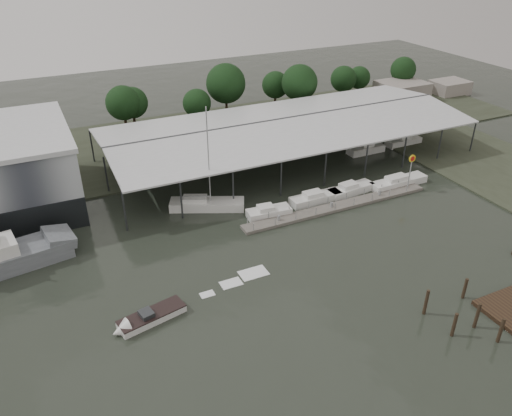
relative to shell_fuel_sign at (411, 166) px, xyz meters
name	(u,v)px	position (x,y,z in m)	size (l,w,h in m)	color
ground	(273,278)	(-27.00, -9.99, -3.93)	(200.00, 200.00, 0.00)	#262C24
land_strip_far	(162,145)	(-27.00, 32.01, -3.83)	(140.00, 30.00, 0.30)	#394030
land_strip_east	(497,167)	(18.00, 0.01, -3.83)	(20.00, 60.00, 0.30)	#394030
covered_boat_shed	(288,122)	(-10.00, 18.01, 2.20)	(58.24, 24.00, 6.96)	silver
floating_dock	(337,207)	(-12.00, 0.01, -3.72)	(28.00, 2.00, 1.40)	slate
shell_fuel_sign	(411,166)	(0.00, 0.00, 0.00)	(1.10, 0.18, 5.55)	#939698
distant_commercial_buildings	(417,90)	(32.03, 34.70, -2.08)	(22.00, 8.00, 4.00)	gray
white_sailboat	(206,204)	(-28.11, 7.56, -3.27)	(10.10, 6.53, 14.40)	silver
speedboat_underway	(146,319)	(-41.16, -10.94, -3.53)	(18.10, 5.53, 2.00)	silver
moored_cruiser_0	(268,212)	(-21.43, 2.08, -3.31)	(6.01, 2.75, 1.70)	silver
moored_cruiser_1	(315,198)	(-13.80, 2.80, -3.31)	(7.47, 2.22, 1.70)	silver
moored_cruiser_2	(351,189)	(-7.90, 2.86, -3.31)	(7.39, 2.91, 1.70)	silver
moored_cruiser_3	(398,182)	(-0.24, 1.82, -3.31)	(9.23, 2.38, 1.70)	silver
mooring_pilings	(473,321)	(-13.82, -25.16, -2.87)	(5.59, 9.33, 3.48)	#35291A
horizon_tree_line	(260,86)	(-5.09, 38.25, 2.27)	(68.14, 12.01, 11.22)	black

